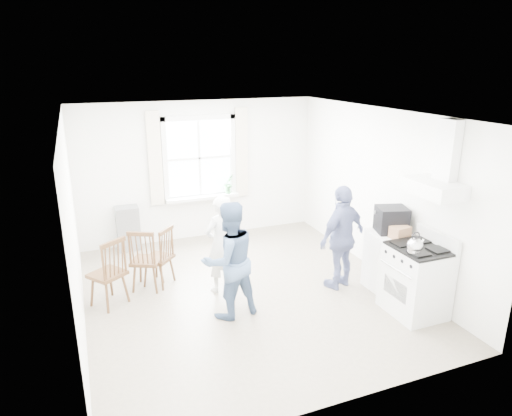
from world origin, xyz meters
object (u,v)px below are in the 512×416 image
Objects in this scene: low_cabinet at (387,261)px; windsor_chair_b at (144,254)px; gas_stove at (416,280)px; windsor_chair_a at (112,266)px; person_left at (221,244)px; stereo_stack at (392,220)px; windsor_chair_c at (163,250)px; person_mid at (229,260)px; person_right at (342,237)px.

windsor_chair_b reaches higher than low_cabinet.
windsor_chair_a is at bearing 156.17° from gas_stove.
windsor_chair_b is 0.67× the size of person_left.
stereo_stack is 3.38m from windsor_chair_c.
person_mid is 1.82m from person_right.
windsor_chair_a is 3.29m from person_right.
windsor_chair_c is 2.66m from person_right.
gas_stove is 1.15× the size of windsor_chair_b.
windsor_chair_b is at bearing 31.43° from windsor_chair_a.
stereo_stack reaches higher than low_cabinet.
person_right is at bearing -18.37° from windsor_chair_b.
gas_stove reaches higher than windsor_chair_a.
windsor_chair_c is 0.59× the size of person_right.
low_cabinet is 0.75m from person_right.
stereo_stack reaches higher than windsor_chair_b.
gas_stove is 1.24× the size of low_cabinet.
gas_stove is at bearing -97.29° from stereo_stack.
windsor_chair_b is 1.45m from person_mid.
low_cabinet is 3.57m from windsor_chair_b.
stereo_stack is (0.09, 0.72, 0.60)m from gas_stove.
windsor_chair_b is 0.62× the size of person_right.
person_mid is (-2.40, 0.16, 0.34)m from low_cabinet.
windsor_chair_a is 1.08× the size of windsor_chair_c.
person_mid is at bearing -48.77° from windsor_chair_b.
person_mid is at bearing -61.27° from windsor_chair_c.
windsor_chair_a is 0.64× the size of person_right.
stereo_stack is 0.32× the size of person_right.
person_left is (1.53, -0.08, 0.12)m from windsor_chair_a.
windsor_chair_b is 1.04× the size of windsor_chair_c.
person_left is 0.73m from person_mid.
gas_stove is 3.81m from windsor_chair_b.
stereo_stack reaches higher than windsor_chair_a.
gas_stove is at bearing 127.38° from person_left.
low_cabinet is at bearing 165.71° from person_mid.
stereo_stack is 0.50× the size of windsor_chair_a.
person_mid is at bearing -14.39° from person_right.
low_cabinet is 0.89× the size of windsor_chair_a.
person_right is (1.69, -0.55, 0.06)m from person_left.
windsor_chair_b is at bearing 159.66° from low_cabinet.
gas_stove is 0.70m from low_cabinet.
gas_stove is 1.11× the size of windsor_chair_a.
low_cabinet is 0.62× the size of person_left.
windsor_chair_b is (0.47, 0.29, -0.02)m from windsor_chair_a.
windsor_chair_a is 1.04× the size of windsor_chair_b.
windsor_chair_c is 0.59× the size of person_mid.
gas_stove is at bearing 149.25° from person_mid.
person_right is at bearing 144.79° from person_left.
gas_stove is 0.71× the size of person_right.
person_right reaches higher than windsor_chair_a.
person_right is at bearing -22.42° from windsor_chair_c.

